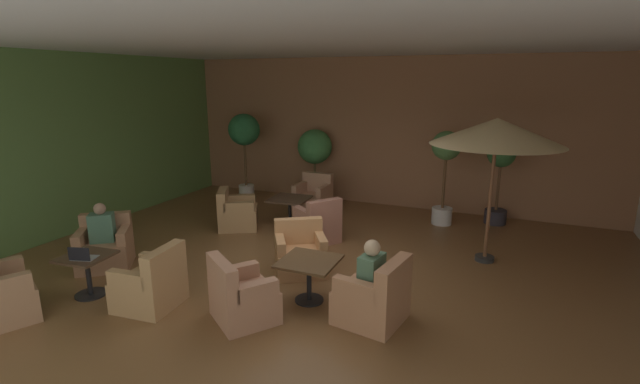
% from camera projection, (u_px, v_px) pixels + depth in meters
% --- Properties ---
extents(ground_plane, '(10.61, 9.31, 0.02)m').
position_uv_depth(ground_plane, '(308.00, 277.00, 7.06)').
color(ground_plane, brown).
extents(wall_back_brick, '(10.61, 0.08, 3.55)m').
position_uv_depth(wall_back_brick, '(388.00, 133.00, 10.73)').
color(wall_back_brick, '#9D6747').
rests_on(wall_back_brick, ground_plane).
extents(wall_left_accent, '(0.08, 9.31, 3.55)m').
position_uv_depth(wall_left_accent, '(60.00, 146.00, 8.63)').
color(wall_left_accent, '#5D8443').
rests_on(wall_left_accent, ground_plane).
extents(ceiling_slab, '(10.61, 9.31, 0.06)m').
position_uv_depth(ceiling_slab, '(307.00, 38.00, 6.17)').
color(ceiling_slab, silver).
rests_on(ceiling_slab, wall_back_brick).
extents(cafe_table_front_left, '(0.70, 0.70, 0.61)m').
position_uv_depth(cafe_table_front_left, '(87.00, 267.00, 6.36)').
color(cafe_table_front_left, black).
rests_on(cafe_table_front_left, ground_plane).
extents(armchair_front_left_east, '(0.82, 0.82, 0.87)m').
position_uv_depth(armchair_front_left_east, '(151.00, 285.00, 6.07)').
color(armchair_front_left_east, tan).
rests_on(armchair_front_left_east, ground_plane).
extents(armchair_front_left_south, '(1.07, 1.06, 0.85)m').
position_uv_depth(armchair_front_left_south, '(105.00, 248.00, 7.39)').
color(armchair_front_left_south, '#B17B59').
rests_on(armchair_front_left_south, ground_plane).
extents(cafe_table_front_right, '(0.78, 0.78, 0.61)m').
position_uv_depth(cafe_table_front_right, '(309.00, 269.00, 6.18)').
color(cafe_table_front_right, black).
rests_on(cafe_table_front_right, ground_plane).
extents(armchair_front_right_north, '(1.05, 1.03, 0.83)m').
position_uv_depth(armchair_front_right_north, '(300.00, 254.00, 7.18)').
color(armchair_front_right_north, tan).
rests_on(armchair_front_right_north, ground_plane).
extents(armchair_front_right_east, '(1.04, 1.03, 0.87)m').
position_uv_depth(armchair_front_right_east, '(241.00, 297.00, 5.72)').
color(armchair_front_right_east, tan).
rests_on(armchair_front_right_east, ground_plane).
extents(armchair_front_right_south, '(0.90, 0.90, 0.87)m').
position_uv_depth(armchair_front_right_south, '(374.00, 298.00, 5.70)').
color(armchair_front_right_south, '#B67B56').
rests_on(armchair_front_right_south, ground_plane).
extents(cafe_table_mid_center, '(0.83, 0.83, 0.61)m').
position_uv_depth(cafe_table_mid_center, '(290.00, 203.00, 9.38)').
color(cafe_table_mid_center, black).
rests_on(cafe_table_mid_center, ground_plane).
extents(armchair_mid_center_north, '(0.76, 0.78, 0.90)m').
position_uv_depth(armchair_mid_center_north, '(313.00, 199.00, 10.40)').
color(armchair_mid_center_north, tan).
rests_on(armchair_mid_center_north, ground_plane).
extents(armchair_mid_center_east, '(1.04, 1.04, 0.82)m').
position_uv_depth(armchair_mid_center_east, '(236.00, 213.00, 9.32)').
color(armchair_mid_center_east, tan).
rests_on(armchair_mid_center_east, ground_plane).
extents(armchair_mid_center_south, '(0.98, 0.98, 0.88)m').
position_uv_depth(armchair_mid_center_south, '(318.00, 225.00, 8.51)').
color(armchair_mid_center_south, '#B77661').
rests_on(armchair_mid_center_south, ground_plane).
extents(patio_umbrella_tall_red, '(2.10, 2.10, 2.43)m').
position_uv_depth(patio_umbrella_tall_red, '(497.00, 132.00, 7.15)').
color(patio_umbrella_tall_red, '#2D2D2D').
rests_on(patio_umbrella_tall_red, ground_plane).
extents(potted_tree_left_corner, '(0.86, 0.86, 1.84)m').
position_uv_depth(potted_tree_left_corner, '(315.00, 150.00, 11.09)').
color(potted_tree_left_corner, '#382C30').
rests_on(potted_tree_left_corner, ground_plane).
extents(potted_tree_mid_left, '(0.79, 0.79, 2.21)m').
position_uv_depth(potted_tree_mid_left, '(244.00, 137.00, 11.15)').
color(potted_tree_mid_left, beige).
rests_on(potted_tree_mid_left, ground_plane).
extents(potted_tree_mid_right, '(0.58, 0.58, 1.82)m').
position_uv_depth(potted_tree_mid_right, '(500.00, 169.00, 9.39)').
color(potted_tree_mid_right, '#312C34').
rests_on(potted_tree_mid_right, ground_plane).
extents(potted_tree_right_corner, '(0.60, 0.60, 2.00)m').
position_uv_depth(potted_tree_right_corner, '(445.00, 162.00, 9.32)').
color(potted_tree_right_corner, silver).
rests_on(potted_tree_right_corner, ground_plane).
extents(patron_blue_shirt, '(0.29, 0.41, 0.65)m').
position_uv_depth(patron_blue_shirt, '(372.00, 267.00, 5.62)').
color(patron_blue_shirt, '#4D7054').
rests_on(patron_blue_shirt, ground_plane).
extents(patron_by_window, '(0.44, 0.42, 0.65)m').
position_uv_depth(patron_by_window, '(102.00, 225.00, 7.25)').
color(patron_by_window, '#4A755C').
rests_on(patron_by_window, ground_plane).
extents(iced_drink_cup, '(0.08, 0.08, 0.11)m').
position_uv_depth(iced_drink_cup, '(83.00, 252.00, 6.28)').
color(iced_drink_cup, white).
rests_on(iced_drink_cup, cafe_table_front_left).
extents(open_laptop, '(0.36, 0.30, 0.20)m').
position_uv_depth(open_laptop, '(82.00, 256.00, 6.16)').
color(open_laptop, '#9EA0A5').
rests_on(open_laptop, cafe_table_front_left).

